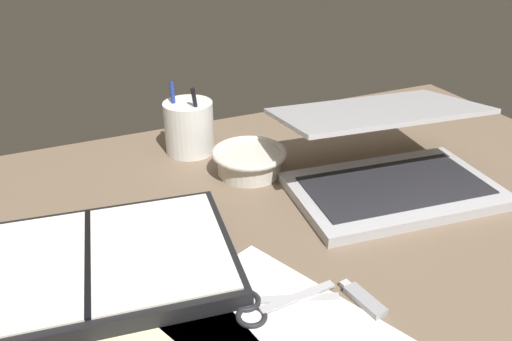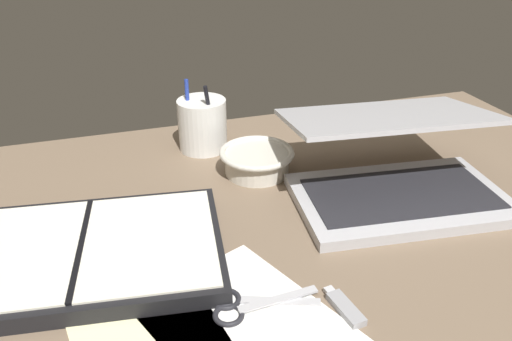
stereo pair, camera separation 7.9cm
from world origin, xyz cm
name	(u,v)px [view 2 (the right image)]	position (x,y,z in cm)	size (l,w,h in cm)	color
desk_top	(280,256)	(0.00, 0.00, 1.00)	(140.00, 100.00, 2.00)	#75604C
laptop	(395,169)	(23.70, 9.04, 6.91)	(37.56, 33.20, 14.25)	#B7B7BC
bowl	(257,160)	(3.88, 23.48, 4.59)	(13.80, 13.80, 4.63)	silver
pen_cup	(202,125)	(-3.32, 36.75, 7.20)	(9.68, 9.68, 14.40)	white
planner	(83,253)	(-27.14, 6.04, 3.35)	(41.68, 30.31, 2.88)	black
scissors	(241,305)	(-8.66, -9.40, 2.34)	(13.85, 6.61, 0.80)	#B7B7BC
paper_sheet_front	(253,331)	(-8.39, -13.63, 2.08)	(19.09, 27.23, 0.16)	white
paper_sheet_beside_planner	(150,340)	(-20.10, -11.35, 2.08)	(16.37, 22.10, 0.16)	#F4EFB2
usb_drive	(345,308)	(3.33, -13.84, 2.50)	(2.82, 7.35, 1.00)	#99999E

